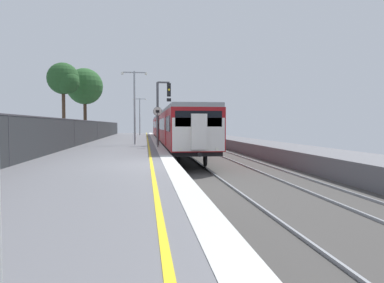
{
  "coord_description": "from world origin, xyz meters",
  "views": [
    {
      "loc": [
        -0.58,
        -13.33,
        1.5
      ],
      "look_at": [
        1.87,
        5.07,
        0.63
      ],
      "focal_mm": 32.85,
      "sensor_mm": 36.0,
      "label": 1
    }
  ],
  "objects_px": {
    "speed_limit_sign": "(158,122)",
    "platform_lamp_far": "(140,113)",
    "commuter_train_at_platform": "(170,127)",
    "background_tree_left": "(84,88)",
    "background_tree_centre": "(64,80)",
    "platform_lamp_mid": "(134,101)",
    "signal_gantry": "(161,105)"
  },
  "relations": [
    {
      "from": "background_tree_left",
      "to": "background_tree_centre",
      "type": "distance_m",
      "value": 4.62
    },
    {
      "from": "commuter_train_at_platform",
      "to": "signal_gantry",
      "type": "relative_size",
      "value": 8.53
    },
    {
      "from": "platform_lamp_far",
      "to": "background_tree_left",
      "type": "xyz_separation_m",
      "value": [
        -5.62,
        -14.53,
        2.22
      ]
    },
    {
      "from": "commuter_train_at_platform",
      "to": "background_tree_centre",
      "type": "xyz_separation_m",
      "value": [
        -10.14,
        -3.26,
        4.44
      ]
    },
    {
      "from": "commuter_train_at_platform",
      "to": "speed_limit_sign",
      "type": "relative_size",
      "value": 14.97
    },
    {
      "from": "platform_lamp_mid",
      "to": "background_tree_centre",
      "type": "distance_m",
      "value": 9.71
    },
    {
      "from": "platform_lamp_mid",
      "to": "background_tree_left",
      "type": "height_order",
      "value": "background_tree_left"
    },
    {
      "from": "signal_gantry",
      "to": "platform_lamp_far",
      "type": "bearing_deg",
      "value": 94.33
    },
    {
      "from": "background_tree_left",
      "to": "background_tree_centre",
      "type": "bearing_deg",
      "value": -102.89
    },
    {
      "from": "signal_gantry",
      "to": "platform_lamp_mid",
      "type": "distance_m",
      "value": 2.32
    },
    {
      "from": "speed_limit_sign",
      "to": "platform_lamp_far",
      "type": "xyz_separation_m",
      "value": [
        -1.65,
        29.59,
        1.53
      ]
    },
    {
      "from": "commuter_train_at_platform",
      "to": "background_tree_left",
      "type": "relative_size",
      "value": 5.38
    },
    {
      "from": "commuter_train_at_platform",
      "to": "background_tree_left",
      "type": "height_order",
      "value": "background_tree_left"
    },
    {
      "from": "platform_lamp_far",
      "to": "background_tree_centre",
      "type": "relative_size",
      "value": 0.75
    },
    {
      "from": "signal_gantry",
      "to": "speed_limit_sign",
      "type": "xyz_separation_m",
      "value": [
        -0.38,
        -2.82,
        -1.25
      ]
    },
    {
      "from": "background_tree_centre",
      "to": "signal_gantry",
      "type": "bearing_deg",
      "value": -41.73
    },
    {
      "from": "speed_limit_sign",
      "to": "background_tree_centre",
      "type": "bearing_deg",
      "value": 128.16
    },
    {
      "from": "platform_lamp_far",
      "to": "platform_lamp_mid",
      "type": "bearing_deg",
      "value": -90.0
    },
    {
      "from": "platform_lamp_far",
      "to": "background_tree_centre",
      "type": "height_order",
      "value": "background_tree_centre"
    },
    {
      "from": "platform_lamp_mid",
      "to": "platform_lamp_far",
      "type": "xyz_separation_m",
      "value": [
        0.0,
        25.69,
        -0.08
      ]
    },
    {
      "from": "platform_lamp_mid",
      "to": "commuter_train_at_platform",
      "type": "bearing_deg",
      "value": 70.62
    },
    {
      "from": "speed_limit_sign",
      "to": "background_tree_left",
      "type": "relative_size",
      "value": 0.36
    },
    {
      "from": "speed_limit_sign",
      "to": "platform_lamp_mid",
      "type": "distance_m",
      "value": 4.53
    },
    {
      "from": "commuter_train_at_platform",
      "to": "signal_gantry",
      "type": "height_order",
      "value": "signal_gantry"
    },
    {
      "from": "commuter_train_at_platform",
      "to": "background_tree_centre",
      "type": "height_order",
      "value": "background_tree_centre"
    },
    {
      "from": "signal_gantry",
      "to": "background_tree_left",
      "type": "distance_m",
      "value": 14.65
    },
    {
      "from": "speed_limit_sign",
      "to": "background_tree_centre",
      "type": "xyz_separation_m",
      "value": [
        -8.3,
        10.56,
        3.98
      ]
    },
    {
      "from": "speed_limit_sign",
      "to": "background_tree_left",
      "type": "distance_m",
      "value": 17.14
    },
    {
      "from": "background_tree_left",
      "to": "speed_limit_sign",
      "type": "bearing_deg",
      "value": -64.23
    },
    {
      "from": "background_tree_left",
      "to": "background_tree_centre",
      "type": "height_order",
      "value": "background_tree_left"
    },
    {
      "from": "speed_limit_sign",
      "to": "background_tree_left",
      "type": "height_order",
      "value": "background_tree_left"
    },
    {
      "from": "speed_limit_sign",
      "to": "platform_lamp_far",
      "type": "relative_size",
      "value": 0.49
    }
  ]
}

